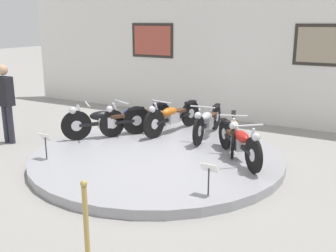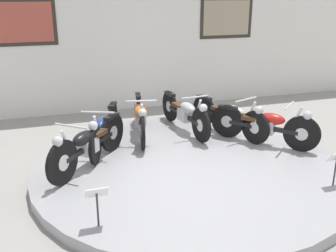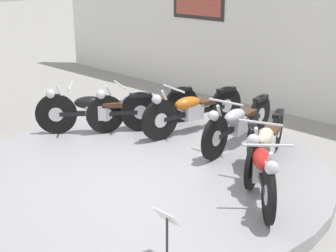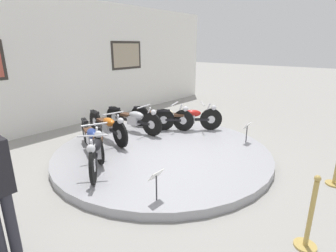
{
  "view_description": "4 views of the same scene",
  "coord_description": "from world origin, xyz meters",
  "px_view_note": "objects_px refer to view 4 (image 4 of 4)",
  "views": [
    {
      "loc": [
        3.74,
        -6.37,
        2.7
      ],
      "look_at": [
        0.19,
        0.1,
        0.71
      ],
      "focal_mm": 42.0,
      "sensor_mm": 36.0,
      "label": 1
    },
    {
      "loc": [
        -2.1,
        -5.34,
        2.77
      ],
      "look_at": [
        -0.24,
        0.42,
        0.68
      ],
      "focal_mm": 42.0,
      "sensor_mm": 36.0,
      "label": 2
    },
    {
      "loc": [
        4.24,
        -4.0,
        2.77
      ],
      "look_at": [
        0.19,
        0.22,
        0.73
      ],
      "focal_mm": 50.0,
      "sensor_mm": 36.0,
      "label": 3
    },
    {
      "loc": [
        -4.29,
        -3.76,
        2.5
      ],
      "look_at": [
        0.12,
        -0.07,
        0.71
      ],
      "focal_mm": 28.0,
      "sensor_mm": 36.0,
      "label": 4
    }
  ],
  "objects_px": {
    "motorcycle_red": "(189,117)",
    "motorcycle_orange": "(107,125)",
    "motorcycle_cream": "(162,116)",
    "stanchion_post_left_of_entry": "(309,224)",
    "motorcycle_blue": "(92,137)",
    "info_placard_front_centre": "(247,128)",
    "motorcycle_silver": "(134,119)",
    "motorcycle_black": "(96,149)",
    "info_placard_front_left": "(156,179)"
  },
  "relations": [
    {
      "from": "motorcycle_black",
      "to": "info_placard_front_left",
      "type": "xyz_separation_m",
      "value": [
        -0.11,
        -1.68,
        -0.03
      ]
    },
    {
      "from": "motorcycle_blue",
      "to": "motorcycle_cream",
      "type": "distance_m",
      "value": 2.38
    },
    {
      "from": "motorcycle_silver",
      "to": "info_placard_front_centre",
      "type": "relative_size",
      "value": 3.85
    },
    {
      "from": "info_placard_front_centre",
      "to": "motorcycle_orange",
      "type": "bearing_deg",
      "value": 127.19
    },
    {
      "from": "motorcycle_silver",
      "to": "info_placard_front_left",
      "type": "distance_m",
      "value": 3.48
    },
    {
      "from": "motorcycle_orange",
      "to": "stanchion_post_left_of_entry",
      "type": "xyz_separation_m",
      "value": [
        -0.58,
        -4.79,
        -0.21
      ]
    },
    {
      "from": "motorcycle_black",
      "to": "motorcycle_cream",
      "type": "height_order",
      "value": "motorcycle_black"
    },
    {
      "from": "motorcycle_blue",
      "to": "info_placard_front_left",
      "type": "xyz_separation_m",
      "value": [
        -0.47,
        -2.36,
        -0.01
      ]
    },
    {
      "from": "motorcycle_orange",
      "to": "motorcycle_red",
      "type": "height_order",
      "value": "motorcycle_orange"
    },
    {
      "from": "motorcycle_silver",
      "to": "info_placard_front_left",
      "type": "height_order",
      "value": "motorcycle_silver"
    },
    {
      "from": "motorcycle_black",
      "to": "motorcycle_red",
      "type": "relative_size",
      "value": 1.02
    },
    {
      "from": "motorcycle_orange",
      "to": "motorcycle_cream",
      "type": "relative_size",
      "value": 1.06
    },
    {
      "from": "motorcycle_cream",
      "to": "stanchion_post_left_of_entry",
      "type": "height_order",
      "value": "stanchion_post_left_of_entry"
    },
    {
      "from": "motorcycle_black",
      "to": "motorcycle_blue",
      "type": "distance_m",
      "value": 0.77
    },
    {
      "from": "stanchion_post_left_of_entry",
      "to": "motorcycle_black",
      "type": "bearing_deg",
      "value": 97.95
    },
    {
      "from": "motorcycle_red",
      "to": "motorcycle_orange",
      "type": "bearing_deg",
      "value": 151.4
    },
    {
      "from": "motorcycle_orange",
      "to": "info_placard_front_centre",
      "type": "distance_m",
      "value": 3.48
    },
    {
      "from": "motorcycle_cream",
      "to": "motorcycle_red",
      "type": "distance_m",
      "value": 0.77
    },
    {
      "from": "motorcycle_orange",
      "to": "motorcycle_silver",
      "type": "bearing_deg",
      "value": -0.11
    },
    {
      "from": "info_placard_front_centre",
      "to": "stanchion_post_left_of_entry",
      "type": "distance_m",
      "value": 3.37
    },
    {
      "from": "info_placard_front_left",
      "to": "info_placard_front_centre",
      "type": "xyz_separation_m",
      "value": [
        3.31,
        0.0,
        0.0
      ]
    },
    {
      "from": "motorcycle_orange",
      "to": "stanchion_post_left_of_entry",
      "type": "relative_size",
      "value": 1.93
    },
    {
      "from": "motorcycle_blue",
      "to": "motorcycle_red",
      "type": "relative_size",
      "value": 1.22
    },
    {
      "from": "motorcycle_orange",
      "to": "motorcycle_red",
      "type": "relative_size",
      "value": 1.3
    },
    {
      "from": "motorcycle_cream",
      "to": "motorcycle_red",
      "type": "height_order",
      "value": "motorcycle_red"
    },
    {
      "from": "motorcycle_blue",
      "to": "info_placard_front_left",
      "type": "relative_size",
      "value": 3.61
    },
    {
      "from": "motorcycle_red",
      "to": "info_placard_front_left",
      "type": "xyz_separation_m",
      "value": [
        -3.21,
        -1.68,
        -0.01
      ]
    },
    {
      "from": "motorcycle_silver",
      "to": "info_placard_front_centre",
      "type": "distance_m",
      "value": 3.02
    },
    {
      "from": "motorcycle_cream",
      "to": "info_placard_front_left",
      "type": "bearing_deg",
      "value": -140.32
    },
    {
      "from": "motorcycle_blue",
      "to": "motorcycle_orange",
      "type": "relative_size",
      "value": 0.94
    },
    {
      "from": "motorcycle_black",
      "to": "stanchion_post_left_of_entry",
      "type": "xyz_separation_m",
      "value": [
        0.52,
        -3.71,
        -0.21
      ]
    },
    {
      "from": "motorcycle_cream",
      "to": "info_placard_front_centre",
      "type": "bearing_deg",
      "value": -78.79
    },
    {
      "from": "motorcycle_red",
      "to": "stanchion_post_left_of_entry",
      "type": "xyz_separation_m",
      "value": [
        -2.58,
        -3.71,
        -0.2
      ]
    },
    {
      "from": "motorcycle_black",
      "to": "motorcycle_blue",
      "type": "height_order",
      "value": "motorcycle_black"
    },
    {
      "from": "motorcycle_silver",
      "to": "motorcycle_red",
      "type": "bearing_deg",
      "value": -44.52
    },
    {
      "from": "motorcycle_cream",
      "to": "info_placard_front_left",
      "type": "xyz_separation_m",
      "value": [
        -2.84,
        -2.36,
        -0.0
      ]
    },
    {
      "from": "motorcycle_blue",
      "to": "motorcycle_cream",
      "type": "xyz_separation_m",
      "value": [
        2.38,
        -0.0,
        -0.01
      ]
    },
    {
      "from": "motorcycle_red",
      "to": "stanchion_post_left_of_entry",
      "type": "relative_size",
      "value": 1.48
    },
    {
      "from": "motorcycle_silver",
      "to": "motorcycle_black",
      "type": "bearing_deg",
      "value": -151.41
    },
    {
      "from": "stanchion_post_left_of_entry",
      "to": "motorcycle_blue",
      "type": "bearing_deg",
      "value": 92.09
    },
    {
      "from": "motorcycle_cream",
      "to": "info_placard_front_left",
      "type": "height_order",
      "value": "motorcycle_cream"
    },
    {
      "from": "motorcycle_black",
      "to": "info_placard_front_centre",
      "type": "bearing_deg",
      "value": -27.73
    },
    {
      "from": "motorcycle_red",
      "to": "info_placard_front_centre",
      "type": "relative_size",
      "value": 2.96
    },
    {
      "from": "motorcycle_cream",
      "to": "stanchion_post_left_of_entry",
      "type": "bearing_deg",
      "value": -116.85
    },
    {
      "from": "motorcycle_silver",
      "to": "motorcycle_cream",
      "type": "bearing_deg",
      "value": -28.87
    },
    {
      "from": "motorcycle_red",
      "to": "motorcycle_black",
      "type": "bearing_deg",
      "value": 179.97
    },
    {
      "from": "motorcycle_silver",
      "to": "motorcycle_cream",
      "type": "relative_size",
      "value": 1.06
    },
    {
      "from": "motorcycle_blue",
      "to": "info_placard_front_centre",
      "type": "xyz_separation_m",
      "value": [
        2.85,
        -2.36,
        -0.01
      ]
    },
    {
      "from": "motorcycle_red",
      "to": "info_placard_front_left",
      "type": "distance_m",
      "value": 3.62
    },
    {
      "from": "motorcycle_blue",
      "to": "motorcycle_black",
      "type": "bearing_deg",
      "value": -117.87
    }
  ]
}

